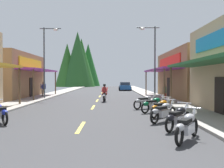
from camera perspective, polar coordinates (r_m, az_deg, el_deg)
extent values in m
cube|color=#38383A|center=(23.68, -3.31, -3.68)|extent=(9.69, 75.14, 0.10)
cube|color=#9E9991|center=(24.72, -17.36, -3.27)|extent=(2.32, 75.14, 0.12)
cube|color=#9E9991|center=(24.12, 11.12, -3.35)|extent=(2.32, 75.14, 0.12)
cube|color=#E0C64C|center=(10.08, -7.47, -10.18)|extent=(0.16, 2.40, 0.01)
cube|color=#E0C64C|center=(16.76, -4.56, -5.57)|extent=(0.16, 2.40, 0.01)
cube|color=#E0C64C|center=(21.75, -3.57, -3.98)|extent=(0.16, 2.40, 0.01)
cube|color=#E0C64C|center=(26.90, -2.94, -2.96)|extent=(0.16, 2.40, 0.01)
cube|color=#E0C64C|center=(33.43, -2.43, -2.13)|extent=(0.16, 2.40, 0.01)
cube|color=#E0C64C|center=(38.73, -2.13, -1.65)|extent=(0.16, 2.40, 0.01)
cube|color=#E0C64C|center=(45.60, -1.86, -1.20)|extent=(0.16, 2.40, 0.01)
cube|color=#E0C64C|center=(51.37, -1.68, -0.92)|extent=(0.16, 2.40, 0.01)
cylinder|color=brown|center=(19.04, -21.24, -0.59)|extent=(0.14, 0.14, 2.82)
cube|color=#8C338C|center=(26.23, -16.95, 3.20)|extent=(1.80, 8.73, 0.16)
cylinder|color=brown|center=(22.04, -18.28, -0.32)|extent=(0.14, 0.14, 2.82)
cylinder|color=brown|center=(30.07, -13.38, 0.13)|extent=(0.14, 0.14, 2.82)
cube|color=yellow|center=(26.52, -18.70, 4.70)|extent=(0.10, 6.79, 0.90)
cube|color=black|center=(26.49, -18.70, -0.84)|extent=(0.08, 1.10, 2.10)
cube|color=#236033|center=(13.79, 21.16, 4.91)|extent=(1.80, 9.01, 0.16)
cylinder|color=brown|center=(17.66, 13.88, -0.68)|extent=(0.14, 0.14, 2.82)
cube|color=#197FCC|center=(14.26, 24.39, 10.00)|extent=(0.10, 7.01, 0.90)
cube|color=black|center=(14.13, 24.34, -2.71)|extent=(0.08, 1.10, 2.10)
cube|color=olive|center=(25.94, 21.11, 2.10)|extent=(7.08, 11.53, 4.81)
cube|color=#8C338C|center=(24.68, 11.47, 3.35)|extent=(1.80, 10.38, 0.16)
cylinder|color=brown|center=(19.65, 12.42, -0.47)|extent=(0.14, 0.14, 2.82)
cylinder|color=brown|center=(29.47, 8.14, 0.13)|extent=(0.14, 0.14, 2.82)
cube|color=red|center=(24.91, 13.38, 5.29)|extent=(0.10, 8.07, 0.90)
cube|color=black|center=(24.88, 13.39, -0.94)|extent=(0.08, 1.10, 2.10)
cylinder|color=#474C51|center=(24.15, -15.92, 4.75)|extent=(0.14, 0.14, 6.96)
cylinder|color=#474C51|center=(24.43, -14.52, 12.73)|extent=(2.06, 0.10, 0.10)
ellipsoid|color=silver|center=(24.29, -13.29, 12.56)|extent=(0.50, 0.30, 0.24)
cylinder|color=#474C51|center=(22.00, 10.23, 4.80)|extent=(0.14, 0.14, 6.72)
cylinder|color=#474C51|center=(22.33, 8.63, 13.20)|extent=(2.06, 0.10, 0.10)
ellipsoid|color=silver|center=(22.24, 7.26, 12.99)|extent=(0.50, 0.30, 0.24)
torus|color=black|center=(8.92, 19.08, -9.71)|extent=(0.45, 0.58, 0.64)
torus|color=black|center=(7.52, 15.82, -11.76)|extent=(0.45, 0.58, 0.64)
cube|color=silver|center=(8.20, 17.60, -10.10)|extent=(0.63, 0.73, 0.32)
ellipsoid|color=#99999E|center=(8.33, 18.03, -7.69)|extent=(0.59, 0.64, 0.28)
cube|color=black|center=(7.91, 17.06, -8.45)|extent=(0.58, 0.65, 0.12)
ellipsoid|color=#99999E|center=(7.52, 15.96, -9.97)|extent=(0.45, 0.50, 0.24)
cylinder|color=silver|center=(8.74, 18.85, -7.74)|extent=(0.26, 0.34, 0.71)
cylinder|color=silver|center=(8.57, 18.64, -5.41)|extent=(0.51, 0.38, 0.04)
sphere|color=white|center=(8.86, 19.16, -6.31)|extent=(0.16, 0.16, 0.16)
torus|color=black|center=(10.53, 17.41, -8.00)|extent=(0.50, 0.55, 0.64)
torus|color=black|center=(9.20, 13.60, -9.34)|extent=(0.50, 0.55, 0.64)
cube|color=silver|center=(9.84, 15.64, -8.17)|extent=(0.67, 0.71, 0.32)
ellipsoid|color=black|center=(9.98, 16.15, -6.19)|extent=(0.61, 0.63, 0.28)
cube|color=black|center=(9.58, 15.00, -6.73)|extent=(0.61, 0.64, 0.12)
ellipsoid|color=black|center=(9.20, 13.76, -7.88)|extent=(0.47, 0.49, 0.24)
cylinder|color=silver|center=(10.37, 17.13, -6.30)|extent=(0.29, 0.32, 0.71)
cylinder|color=silver|center=(10.21, 16.87, -4.33)|extent=(0.48, 0.43, 0.04)
sphere|color=white|center=(10.49, 17.50, -5.12)|extent=(0.16, 0.16, 0.16)
torus|color=black|center=(12.03, 14.21, -6.82)|extent=(0.52, 0.52, 0.64)
torus|color=black|center=(10.78, 10.15, -7.75)|extent=(0.52, 0.52, 0.64)
cube|color=silver|center=(11.39, 12.30, -6.86)|extent=(0.69, 0.69, 0.32)
ellipsoid|color=#99999E|center=(11.52, 12.84, -5.17)|extent=(0.62, 0.62, 0.28)
cube|color=black|center=(11.14, 11.62, -5.59)|extent=(0.62, 0.62, 0.12)
ellipsoid|color=#99999E|center=(10.79, 10.31, -6.51)|extent=(0.48, 0.48, 0.24)
cylinder|color=silver|center=(11.88, 13.91, -5.31)|extent=(0.30, 0.31, 0.71)
cylinder|color=silver|center=(11.74, 13.62, -3.58)|extent=(0.45, 0.45, 0.04)
sphere|color=white|center=(12.00, 14.30, -4.29)|extent=(0.16, 0.16, 0.16)
torus|color=black|center=(13.50, 13.31, -5.93)|extent=(0.50, 0.55, 0.64)
torus|color=black|center=(12.20, 10.05, -6.68)|extent=(0.50, 0.55, 0.64)
cube|color=silver|center=(12.84, 11.77, -5.93)|extent=(0.67, 0.71, 0.32)
ellipsoid|color=#BF660C|center=(12.97, 12.20, -4.44)|extent=(0.61, 0.63, 0.28)
cube|color=black|center=(12.59, 11.22, -4.79)|extent=(0.61, 0.64, 0.12)
ellipsoid|color=#BF660C|center=(12.21, 10.17, -5.59)|extent=(0.47, 0.49, 0.24)
cylinder|color=silver|center=(13.35, 13.06, -4.58)|extent=(0.29, 0.32, 0.71)
cylinder|color=silver|center=(13.21, 12.83, -3.03)|extent=(0.48, 0.42, 0.04)
sphere|color=white|center=(13.47, 13.39, -3.68)|extent=(0.16, 0.16, 0.16)
torus|color=black|center=(14.96, 12.07, -5.21)|extent=(0.58, 0.46, 0.64)
torus|color=black|center=(13.88, 7.94, -5.70)|extent=(0.58, 0.46, 0.64)
cube|color=silver|center=(14.40, 10.09, -5.14)|extent=(0.73, 0.64, 0.32)
ellipsoid|color=#0C5933|center=(14.52, 10.64, -3.82)|extent=(0.64, 0.59, 0.28)
cube|color=black|center=(14.20, 9.39, -4.09)|extent=(0.65, 0.58, 0.12)
ellipsoid|color=#0C5933|center=(13.89, 8.09, -4.75)|extent=(0.50, 0.45, 0.24)
cylinder|color=silver|center=(14.83, 11.75, -3.99)|extent=(0.34, 0.27, 0.71)
cylinder|color=silver|center=(14.71, 11.44, -2.58)|extent=(0.39, 0.51, 0.04)
sphere|color=white|center=(14.93, 12.16, -3.18)|extent=(0.16, 0.16, 0.16)
torus|color=black|center=(16.56, 10.06, -4.57)|extent=(0.59, 0.44, 0.64)
torus|color=black|center=(15.56, 6.08, -4.94)|extent=(0.59, 0.44, 0.64)
cube|color=silver|center=(16.04, 8.13, -4.47)|extent=(0.74, 0.62, 0.32)
ellipsoid|color=#99999E|center=(16.15, 8.66, -3.29)|extent=(0.64, 0.58, 0.28)
cube|color=black|center=(15.85, 7.47, -3.52)|extent=(0.65, 0.57, 0.12)
ellipsoid|color=#99999E|center=(15.57, 6.22, -4.09)|extent=(0.50, 0.44, 0.24)
cylinder|color=silver|center=(16.44, 9.74, -3.46)|extent=(0.34, 0.26, 0.71)
cylinder|color=silver|center=(16.33, 9.44, -2.19)|extent=(0.37, 0.52, 0.04)
sphere|color=white|center=(16.53, 10.15, -2.74)|extent=(0.16, 0.16, 0.16)
torus|color=black|center=(11.31, -24.24, -7.41)|extent=(0.50, 0.54, 0.64)
cube|color=black|center=(11.74, -25.01, -5.33)|extent=(0.61, 0.63, 0.12)
ellipsoid|color=navy|center=(11.33, -24.33, -6.23)|extent=(0.47, 0.49, 0.24)
torus|color=black|center=(21.50, -1.65, -3.20)|extent=(0.13, 0.64, 0.64)
torus|color=black|center=(20.01, -1.96, -3.54)|extent=(0.13, 0.64, 0.64)
cube|color=silver|center=(20.75, -1.80, -3.14)|extent=(0.31, 0.71, 0.32)
ellipsoid|color=#99999E|center=(20.92, -1.76, -2.23)|extent=(0.35, 0.57, 0.28)
cube|color=black|center=(20.48, -1.85, -2.42)|extent=(0.31, 0.61, 0.12)
ellipsoid|color=#99999E|center=(20.04, -1.95, -2.87)|extent=(0.26, 0.45, 0.24)
cylinder|color=silver|center=(21.35, -1.68, -2.35)|extent=(0.08, 0.37, 0.71)
cylinder|color=silver|center=(21.21, -1.70, -1.37)|extent=(0.60, 0.07, 0.04)
sphere|color=white|center=(21.49, -1.65, -1.79)|extent=(0.16, 0.16, 0.16)
ellipsoid|color=maroon|center=(20.56, -1.83, -1.37)|extent=(0.40, 0.40, 0.64)
sphere|color=black|center=(20.59, -1.82, -0.25)|extent=(0.24, 0.24, 0.24)
cylinder|color=maroon|center=(20.76, -2.24, -2.31)|extent=(0.16, 0.43, 0.24)
cylinder|color=maroon|center=(20.87, -2.34, -1.33)|extent=(0.12, 0.51, 0.40)
cylinder|color=maroon|center=(20.74, -1.35, -2.32)|extent=(0.16, 0.43, 0.24)
cylinder|color=maroon|center=(20.84, -1.20, -1.33)|extent=(0.12, 0.51, 0.40)
cylinder|color=#726659|center=(26.77, -16.31, -2.15)|extent=(0.14, 0.14, 0.84)
cylinder|color=#726659|center=(26.72, -15.94, -2.15)|extent=(0.14, 0.14, 0.84)
ellipsoid|color=#333F8C|center=(26.71, -16.14, -0.62)|extent=(0.37, 0.27, 0.59)
cylinder|color=#333F8C|center=(26.78, -16.63, -0.55)|extent=(0.09, 0.09, 0.56)
cylinder|color=#333F8C|center=(26.64, -15.64, -0.56)|extent=(0.09, 0.09, 0.56)
sphere|color=#8C664C|center=(26.70, -16.14, 0.28)|extent=(0.23, 0.23, 0.23)
cylinder|color=maroon|center=(20.06, 12.59, -3.34)|extent=(0.14, 0.14, 0.79)
cylinder|color=maroon|center=(20.23, 12.39, -3.30)|extent=(0.14, 0.14, 0.79)
ellipsoid|color=#3F593F|center=(20.10, 12.50, -1.40)|extent=(0.32, 0.40, 0.56)
cylinder|color=#3F593F|center=(19.88, 12.77, -1.35)|extent=(0.09, 0.09, 0.53)
cylinder|color=#3F593F|center=(20.32, 12.24, -1.29)|extent=(0.09, 0.09, 0.53)
sphere|color=#8C664C|center=(20.09, 12.50, -0.27)|extent=(0.21, 0.21, 0.21)
cube|color=#1E4C8C|center=(40.64, 3.09, -0.75)|extent=(1.88, 4.33, 0.70)
cube|color=#262D38|center=(40.47, 3.10, 0.02)|extent=(1.64, 2.23, 0.60)
cylinder|color=black|center=(42.07, 1.76, -0.98)|extent=(0.23, 0.66, 0.66)
cylinder|color=black|center=(42.14, 4.26, -0.97)|extent=(0.23, 0.66, 0.66)
cylinder|color=black|center=(39.17, 1.83, -1.15)|extent=(0.23, 0.66, 0.66)
cylinder|color=black|center=(39.25, 4.52, -1.14)|extent=(0.23, 0.66, 0.66)
cone|color=#1F5E23|center=(64.64, -5.71, 4.58)|extent=(6.39, 6.39, 11.40)
cone|color=#286123|center=(60.31, -7.32, 5.14)|extent=(6.77, 6.77, 12.08)
cone|color=#245423|center=(59.82, -8.21, 5.92)|extent=(7.64, 7.64, 13.65)
cone|color=#2A6023|center=(60.51, -10.66, 4.49)|extent=(6.03, 6.03, 10.78)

